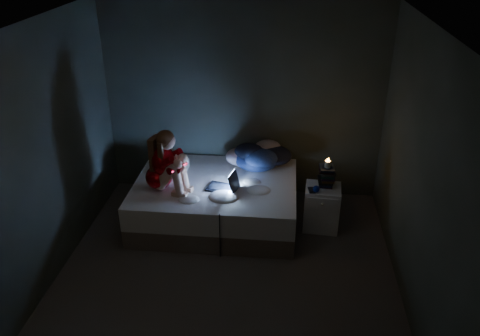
# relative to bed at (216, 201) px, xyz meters

# --- Properties ---
(floor) EXTENTS (3.60, 3.80, 0.02)m
(floor) POSITION_rel_bed_xyz_m (0.26, -1.10, -0.28)
(floor) COLOR #4B4440
(floor) RESTS_ON ground
(ceiling) EXTENTS (3.60, 3.80, 0.02)m
(ceiling) POSITION_rel_bed_xyz_m (0.26, -1.10, 2.34)
(ceiling) COLOR silver
(ceiling) RESTS_ON ground
(wall_back) EXTENTS (3.60, 0.02, 2.60)m
(wall_back) POSITION_rel_bed_xyz_m (0.26, 0.81, 1.03)
(wall_back) COLOR #292E24
(wall_back) RESTS_ON ground
(wall_front) EXTENTS (3.60, 0.02, 2.60)m
(wall_front) POSITION_rel_bed_xyz_m (0.26, -3.01, 1.03)
(wall_front) COLOR #292E24
(wall_front) RESTS_ON ground
(wall_left) EXTENTS (0.02, 3.80, 2.60)m
(wall_left) POSITION_rel_bed_xyz_m (-1.55, -1.10, 1.03)
(wall_left) COLOR #292E24
(wall_left) RESTS_ON ground
(wall_right) EXTENTS (0.02, 3.80, 2.60)m
(wall_right) POSITION_rel_bed_xyz_m (2.07, -1.10, 1.03)
(wall_right) COLOR #292E24
(wall_right) RESTS_ON ground
(bed) EXTENTS (1.96, 1.47, 0.54)m
(bed) POSITION_rel_bed_xyz_m (0.00, 0.00, 0.00)
(bed) COLOR silver
(bed) RESTS_ON ground
(pillow) EXTENTS (0.41, 0.29, 0.12)m
(pillow) POSITION_rel_bed_xyz_m (-0.61, 0.26, 0.33)
(pillow) COLOR silver
(pillow) RESTS_ON bed
(woman) EXTENTS (0.54, 0.42, 0.77)m
(woman) POSITION_rel_bed_xyz_m (-0.63, -0.24, 0.66)
(woman) COLOR #790006
(woman) RESTS_ON bed
(laptop) EXTENTS (0.41, 0.33, 0.25)m
(laptop) POSITION_rel_bed_xyz_m (0.10, -0.16, 0.40)
(laptop) COLOR black
(laptop) RESTS_ON bed
(clothes_pile) EXTENTS (0.64, 0.53, 0.36)m
(clothes_pile) POSITION_rel_bed_xyz_m (0.47, 0.44, 0.45)
(clothes_pile) COLOR navy
(clothes_pile) RESTS_ON bed
(nightstand) EXTENTS (0.44, 0.40, 0.56)m
(nightstand) POSITION_rel_bed_xyz_m (1.30, -0.04, 0.01)
(nightstand) COLOR silver
(nightstand) RESTS_ON ground
(book_stack) EXTENTS (0.19, 0.25, 0.27)m
(book_stack) POSITION_rel_bed_xyz_m (1.33, 0.02, 0.42)
(book_stack) COLOR black
(book_stack) RESTS_ON nightstand
(candle) EXTENTS (0.07, 0.07, 0.08)m
(candle) POSITION_rel_bed_xyz_m (1.33, 0.02, 0.59)
(candle) COLOR beige
(candle) RESTS_ON book_stack
(phone) EXTENTS (0.10, 0.15, 0.01)m
(phone) POSITION_rel_bed_xyz_m (1.17, -0.13, 0.29)
(phone) COLOR black
(phone) RESTS_ON nightstand
(blue_orb) EXTENTS (0.08, 0.08, 0.08)m
(blue_orb) POSITION_rel_bed_xyz_m (1.22, -0.15, 0.33)
(blue_orb) COLOR navy
(blue_orb) RESTS_ON nightstand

